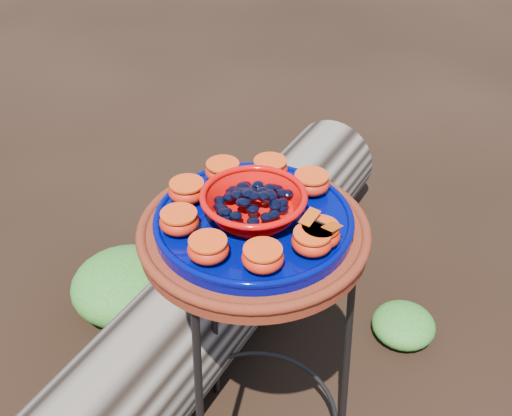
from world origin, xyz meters
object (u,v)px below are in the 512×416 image
plant_stand (254,362)px  cobalt_plate (254,222)px  red_bowl (254,206)px  terracotta_saucer (254,235)px  driftwood_log (219,289)px

plant_stand → cobalt_plate: 0.40m
cobalt_plate → red_bowl: red_bowl is taller
terracotta_saucer → driftwood_log: bearing=74.9°
cobalt_plate → red_bowl: bearing=0.0°
cobalt_plate → driftwood_log: size_ratio=0.22×
cobalt_plate → driftwood_log: bearing=74.9°
terracotta_saucer → red_bowl: red_bowl is taller
plant_stand → driftwood_log: 0.49m
plant_stand → driftwood_log: plant_stand is taller
plant_stand → cobalt_plate: cobalt_plate is taller
cobalt_plate → driftwood_log: (0.12, 0.43, -0.59)m
terracotta_saucer → cobalt_plate: size_ratio=1.17×
cobalt_plate → red_bowl: (0.00, 0.00, 0.04)m
plant_stand → cobalt_plate: size_ratio=1.88×
terracotta_saucer → plant_stand: bearing=0.0°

